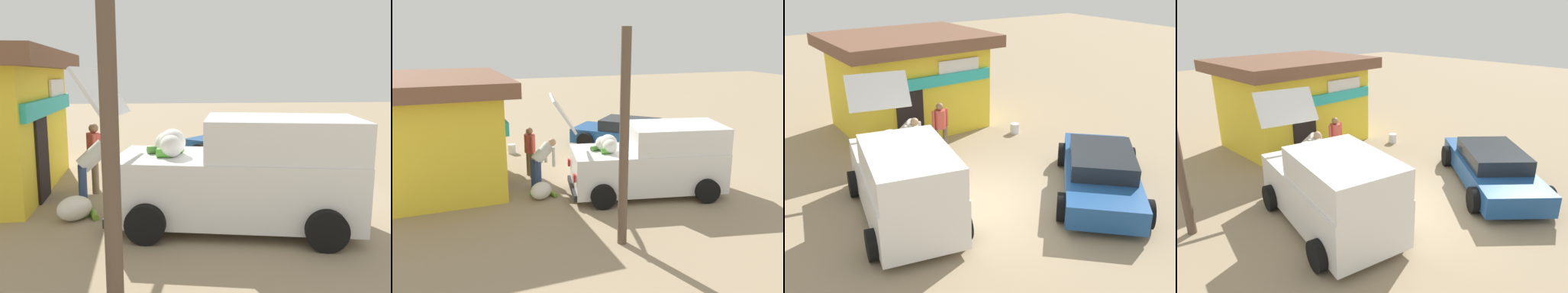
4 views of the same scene
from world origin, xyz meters
The scene contains 8 objects.
ground_plane centered at (0.00, 0.00, 0.00)m, with size 60.00×60.00×0.00m, color #9E896B.
storefront_bar centered at (0.16, 6.11, 1.68)m, with size 5.41×4.37×3.23m.
delivery_van centered at (-2.59, 0.36, 0.97)m, with size 2.75×4.96×2.81m.
parked_sedan centered at (2.09, -1.11, 0.56)m, with size 4.27×4.45×1.15m.
vendor_standing centered at (-0.09, 3.33, 0.92)m, with size 0.57×0.38×1.59m.
customer_bending centered at (-1.21, 3.20, 0.89)m, with size 0.63×0.79×1.45m.
unloaded_banana_pile centered at (-1.99, 3.43, 0.21)m, with size 0.87×0.88×0.45m.
paint_bucket centered at (2.82, 3.45, 0.17)m, with size 0.30×0.30×0.34m, color silver.
Camera 4 is at (-7.04, -5.60, 4.69)m, focal length 33.07 mm.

